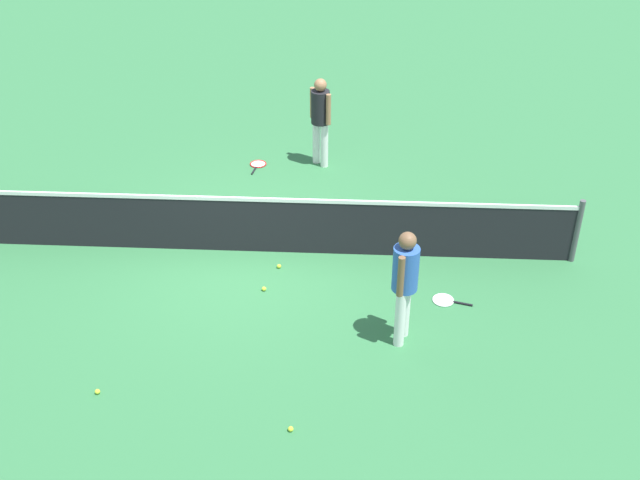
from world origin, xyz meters
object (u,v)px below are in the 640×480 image
at_px(tennis_ball_near_player, 264,289).
at_px(tennis_ball_stray_left, 291,429).
at_px(tennis_racket_near_player, 445,300).
at_px(tennis_ball_by_net, 279,266).
at_px(player_far_side, 320,115).
at_px(tennis_ball_midcourt, 97,392).
at_px(player_near_side, 405,278).
at_px(tennis_racket_far_player, 258,165).

relative_size(tennis_ball_near_player, tennis_ball_stray_left, 1.00).
distance_m(tennis_racket_near_player, tennis_ball_by_net, 2.57).
bearing_deg(tennis_racket_near_player, tennis_ball_by_net, 164.12).
height_order(player_far_side, tennis_ball_by_net, player_far_side).
distance_m(tennis_ball_near_player, tennis_ball_midcourt, 2.89).
bearing_deg(tennis_ball_stray_left, player_near_side, 52.40).
height_order(player_near_side, tennis_ball_midcourt, player_near_side).
height_order(player_near_side, tennis_racket_near_player, player_near_side).
relative_size(player_near_side, tennis_racket_near_player, 2.80).
height_order(player_far_side, tennis_ball_stray_left, player_far_side).
bearing_deg(tennis_racket_near_player, player_far_side, 115.89).
relative_size(tennis_ball_midcourt, tennis_ball_stray_left, 1.00).
bearing_deg(player_near_side, tennis_ball_stray_left, -127.60).
relative_size(tennis_ball_by_net, tennis_ball_midcourt, 1.00).
distance_m(player_near_side, tennis_racket_far_player, 5.64).
bearing_deg(tennis_racket_far_player, tennis_racket_near_player, -51.73).
xyz_separation_m(tennis_racket_near_player, tennis_ball_midcourt, (-4.46, -2.13, 0.02)).
relative_size(player_far_side, tennis_racket_near_player, 2.80).
distance_m(tennis_racket_near_player, tennis_ball_midcourt, 4.95).
relative_size(tennis_ball_near_player, tennis_ball_midcourt, 1.00).
bearing_deg(player_far_side, tennis_racket_far_player, -174.63).
bearing_deg(tennis_ball_stray_left, tennis_ball_by_net, 97.86).
distance_m(player_near_side, tennis_ball_stray_left, 2.41).
height_order(tennis_racket_far_player, tennis_ball_stray_left, tennis_ball_stray_left).
xyz_separation_m(player_near_side, tennis_ball_near_player, (-1.97, 0.99, -0.98)).
xyz_separation_m(tennis_racket_near_player, tennis_ball_stray_left, (-2.01, -2.63, 0.02)).
height_order(player_near_side, tennis_ball_by_net, player_near_side).
bearing_deg(tennis_ball_midcourt, tennis_racket_near_player, 25.55).
relative_size(player_far_side, tennis_ball_by_net, 25.76).
bearing_deg(tennis_ball_near_player, tennis_ball_stray_left, -77.16).
xyz_separation_m(tennis_ball_midcourt, tennis_ball_stray_left, (2.45, -0.49, 0.00)).
distance_m(tennis_racket_near_player, tennis_racket_far_player, 5.17).
bearing_deg(player_far_side, tennis_ball_near_player, -98.61).
bearing_deg(tennis_ball_stray_left, tennis_ball_near_player, 102.84).
xyz_separation_m(tennis_ball_by_net, tennis_ball_midcourt, (-1.99, -2.84, 0.00)).
bearing_deg(player_far_side, tennis_racket_near_player, -64.11).
relative_size(player_near_side, tennis_ball_midcourt, 25.76).
bearing_deg(tennis_ball_stray_left, tennis_racket_near_player, 52.52).
height_order(player_far_side, tennis_ball_near_player, player_far_side).
bearing_deg(player_far_side, tennis_ball_midcourt, -111.15).
distance_m(tennis_racket_far_player, tennis_ball_by_net, 3.44).
xyz_separation_m(player_far_side, tennis_ball_stray_left, (0.01, -6.80, -0.98)).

